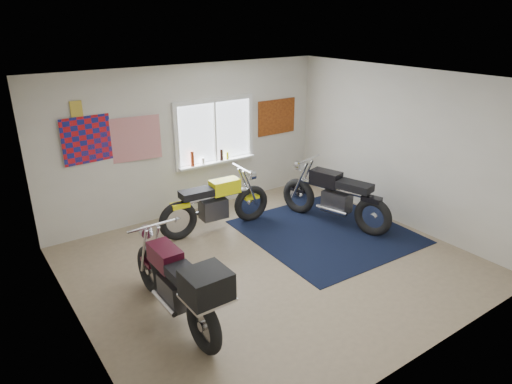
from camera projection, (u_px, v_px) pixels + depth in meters
ground at (272, 264)px, 6.84m from camera, size 5.50×5.50×0.00m
room_shell at (274, 159)px, 6.24m from camera, size 5.50×5.50×5.50m
navy_rug at (326, 232)px, 7.83m from camera, size 2.59×2.68×0.01m
window_assembly at (215, 136)px, 8.48m from camera, size 1.66×0.17×1.26m
oil_bottles at (207, 157)px, 8.44m from camera, size 0.81×0.07×0.28m
flag_display at (76, 109)px, 6.92m from camera, size 1.60×0.10×1.17m
triumph_poster at (277, 117)px, 9.20m from camera, size 0.90×0.03×0.70m
yellow_triumph at (215, 205)px, 7.76m from camera, size 2.07×0.62×1.04m
black_chrome_bike at (335, 198)px, 7.99m from camera, size 0.84×2.12×1.11m
maroon_tourer at (180, 285)px, 5.30m from camera, size 0.63×2.10×1.07m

